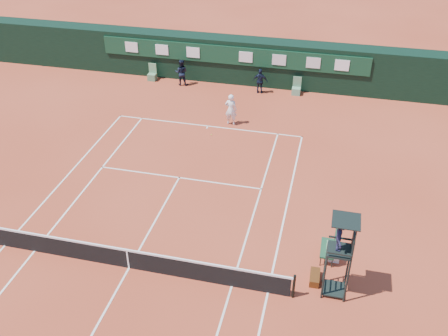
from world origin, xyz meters
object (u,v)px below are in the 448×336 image
Objects in this scene: tennis_net at (128,258)px; player_bench at (331,246)px; player at (231,109)px; umpire_chair at (341,241)px; cooler at (333,252)px.

tennis_net and player_bench have the same top height.
player is (1.25, 12.45, 0.44)m from tennis_net.
tennis_net is 8.07m from umpire_chair.
cooler is at bearing 17.45° from tennis_net.
umpire_chair reaches higher than cooler.
umpire_chair is 2.79m from cooler.
player is (-6.44, 10.03, 0.63)m from cooler.
cooler is (7.69, 2.42, -0.18)m from tennis_net.
player_bench is 11.86m from player.
umpire_chair is at bearing -82.80° from player_bench.
player is at bearing 122.71° from cooler.
player_bench is at bearing 17.75° from tennis_net.
cooler is 11.94m from player.
umpire_chair is 2.61m from player_bench.
player_bench is at bearing 124.73° from player.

